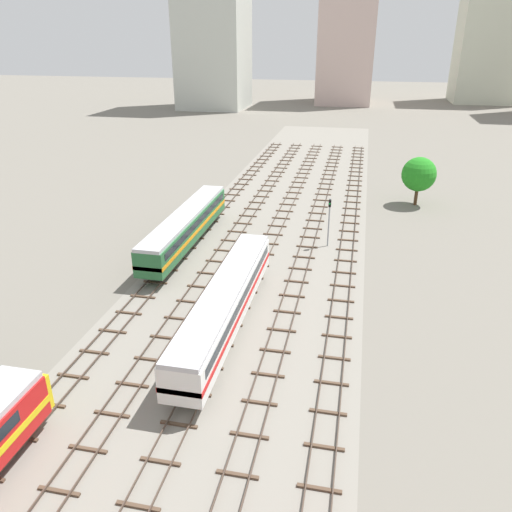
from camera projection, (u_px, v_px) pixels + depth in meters
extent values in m
plane|color=slate|center=(259.00, 264.00, 52.83)|extent=(480.00, 480.00, 0.00)
cube|color=gray|center=(259.00, 264.00, 52.82)|extent=(21.88, 176.00, 0.01)
cube|color=#47382D|center=(175.00, 251.00, 55.46)|extent=(0.07, 126.00, 0.15)
cube|color=#47382D|center=(188.00, 252.00, 55.19)|extent=(0.07, 126.00, 0.15)
cube|color=brown|center=(20.00, 437.00, 29.87)|extent=(2.40, 0.22, 0.14)
cube|color=brown|center=(49.00, 404.00, 32.55)|extent=(2.40, 0.22, 0.14)
cube|color=brown|center=(73.00, 376.00, 35.24)|extent=(2.40, 0.22, 0.14)
cube|color=brown|center=(94.00, 352.00, 37.93)|extent=(2.40, 0.22, 0.14)
cube|color=brown|center=(113.00, 331.00, 40.61)|extent=(2.40, 0.22, 0.14)
cube|color=brown|center=(129.00, 313.00, 43.30)|extent=(2.40, 0.22, 0.14)
cube|color=brown|center=(143.00, 297.00, 45.98)|extent=(2.40, 0.22, 0.14)
cube|color=brown|center=(155.00, 282.00, 48.67)|extent=(2.40, 0.22, 0.14)
cube|color=brown|center=(167.00, 269.00, 51.36)|extent=(2.40, 0.22, 0.14)
cube|color=brown|center=(177.00, 258.00, 54.04)|extent=(2.40, 0.22, 0.14)
cube|color=brown|center=(186.00, 247.00, 56.73)|extent=(2.40, 0.22, 0.14)
cube|color=brown|center=(194.00, 238.00, 59.41)|extent=(2.40, 0.22, 0.14)
cube|color=brown|center=(202.00, 229.00, 62.10)|extent=(2.40, 0.22, 0.14)
cube|color=brown|center=(209.00, 221.00, 64.79)|extent=(2.40, 0.22, 0.14)
cube|color=brown|center=(216.00, 214.00, 67.47)|extent=(2.40, 0.22, 0.14)
cube|color=brown|center=(222.00, 207.00, 70.16)|extent=(2.40, 0.22, 0.14)
cube|color=brown|center=(227.00, 201.00, 72.84)|extent=(2.40, 0.22, 0.14)
cube|color=brown|center=(232.00, 195.00, 75.53)|extent=(2.40, 0.22, 0.14)
cube|color=brown|center=(237.00, 189.00, 78.22)|extent=(2.40, 0.22, 0.14)
cube|color=brown|center=(241.00, 184.00, 80.90)|extent=(2.40, 0.22, 0.14)
cube|color=brown|center=(246.00, 179.00, 83.59)|extent=(2.40, 0.22, 0.14)
cube|color=brown|center=(250.00, 175.00, 86.27)|extent=(2.40, 0.22, 0.14)
cube|color=brown|center=(253.00, 171.00, 88.96)|extent=(2.40, 0.22, 0.14)
cube|color=brown|center=(257.00, 167.00, 91.65)|extent=(2.40, 0.22, 0.14)
cube|color=brown|center=(260.00, 163.00, 94.33)|extent=(2.40, 0.22, 0.14)
cube|color=brown|center=(263.00, 160.00, 97.02)|extent=(2.40, 0.22, 0.14)
cube|color=brown|center=(266.00, 156.00, 99.70)|extent=(2.40, 0.22, 0.14)
cube|color=brown|center=(269.00, 153.00, 102.39)|extent=(2.40, 0.22, 0.14)
cube|color=brown|center=(271.00, 150.00, 105.08)|extent=(2.40, 0.22, 0.14)
cube|color=brown|center=(274.00, 147.00, 107.76)|extent=(2.40, 0.22, 0.14)
cube|color=brown|center=(276.00, 144.00, 110.45)|extent=(2.40, 0.22, 0.14)
cube|color=#47382D|center=(214.00, 254.00, 54.62)|extent=(0.07, 126.00, 0.15)
cube|color=#47382D|center=(227.00, 255.00, 54.34)|extent=(0.07, 126.00, 0.15)
cube|color=brown|center=(59.00, 491.00, 26.34)|extent=(2.40, 0.22, 0.14)
cube|color=brown|center=(88.00, 449.00, 29.02)|extent=(2.40, 0.22, 0.14)
cube|color=brown|center=(112.00, 414.00, 31.71)|extent=(2.40, 0.22, 0.14)
cube|color=brown|center=(132.00, 385.00, 34.39)|extent=(2.40, 0.22, 0.14)
cube|color=brown|center=(150.00, 359.00, 37.08)|extent=(2.40, 0.22, 0.14)
cube|color=brown|center=(165.00, 337.00, 39.77)|extent=(2.40, 0.22, 0.14)
cube|color=brown|center=(178.00, 318.00, 42.45)|extent=(2.40, 0.22, 0.14)
cube|color=brown|center=(189.00, 302.00, 45.14)|extent=(2.40, 0.22, 0.14)
cube|color=brown|center=(199.00, 287.00, 47.82)|extent=(2.40, 0.22, 0.14)
cube|color=brown|center=(209.00, 273.00, 50.51)|extent=(2.40, 0.22, 0.14)
cube|color=brown|center=(217.00, 261.00, 53.20)|extent=(2.40, 0.22, 0.14)
cube|color=brown|center=(224.00, 251.00, 55.88)|extent=(2.40, 0.22, 0.14)
cube|color=brown|center=(231.00, 241.00, 58.57)|extent=(2.40, 0.22, 0.14)
cube|color=brown|center=(237.00, 232.00, 61.25)|extent=(2.40, 0.22, 0.14)
cube|color=brown|center=(243.00, 223.00, 63.94)|extent=(2.40, 0.22, 0.14)
cube|color=brown|center=(248.00, 216.00, 66.63)|extent=(2.40, 0.22, 0.14)
cube|color=brown|center=(253.00, 209.00, 69.31)|extent=(2.40, 0.22, 0.14)
cube|color=brown|center=(257.00, 202.00, 72.00)|extent=(2.40, 0.22, 0.14)
cube|color=brown|center=(261.00, 196.00, 74.68)|extent=(2.40, 0.22, 0.14)
cube|color=brown|center=(265.00, 191.00, 77.37)|extent=(2.40, 0.22, 0.14)
cube|color=brown|center=(269.00, 186.00, 80.06)|extent=(2.40, 0.22, 0.14)
cube|color=brown|center=(272.00, 181.00, 82.74)|extent=(2.40, 0.22, 0.14)
cube|color=brown|center=(275.00, 176.00, 85.43)|extent=(2.40, 0.22, 0.14)
cube|color=brown|center=(278.00, 172.00, 88.11)|extent=(2.40, 0.22, 0.14)
cube|color=brown|center=(281.00, 168.00, 90.80)|extent=(2.40, 0.22, 0.14)
cube|color=brown|center=(283.00, 164.00, 93.49)|extent=(2.40, 0.22, 0.14)
cube|color=brown|center=(286.00, 161.00, 96.17)|extent=(2.40, 0.22, 0.14)
cube|color=brown|center=(288.00, 157.00, 98.86)|extent=(2.40, 0.22, 0.14)
cube|color=brown|center=(290.00, 154.00, 101.54)|extent=(2.40, 0.22, 0.14)
cube|color=brown|center=(292.00, 151.00, 104.23)|extent=(2.40, 0.22, 0.14)
cube|color=brown|center=(294.00, 148.00, 106.92)|extent=(2.40, 0.22, 0.14)
cube|color=brown|center=(296.00, 145.00, 109.60)|extent=(2.40, 0.22, 0.14)
cube|color=#47382D|center=(254.00, 257.00, 53.77)|extent=(0.07, 126.00, 0.15)
cube|color=#47382D|center=(267.00, 259.00, 53.50)|extent=(0.07, 126.00, 0.15)
cube|color=brown|center=(138.00, 506.00, 25.49)|extent=(2.40, 0.22, 0.14)
cube|color=brown|center=(160.00, 462.00, 28.18)|extent=(2.40, 0.22, 0.14)
cube|color=brown|center=(179.00, 424.00, 30.86)|extent=(2.40, 0.22, 0.14)
cube|color=brown|center=(194.00, 393.00, 33.55)|extent=(2.40, 0.22, 0.14)
cube|color=brown|center=(207.00, 367.00, 36.23)|extent=(2.40, 0.22, 0.14)
cube|color=brown|center=(219.00, 344.00, 38.92)|extent=(2.40, 0.22, 0.14)
cube|color=brown|center=(229.00, 324.00, 41.61)|extent=(2.40, 0.22, 0.14)
cube|color=brown|center=(237.00, 307.00, 44.29)|extent=(2.40, 0.22, 0.14)
cube|color=brown|center=(245.00, 291.00, 46.98)|extent=(2.40, 0.22, 0.14)
cube|color=brown|center=(252.00, 277.00, 49.66)|extent=(2.40, 0.22, 0.14)
cube|color=brown|center=(258.00, 265.00, 52.35)|extent=(2.40, 0.22, 0.14)
cube|color=brown|center=(263.00, 254.00, 55.04)|extent=(2.40, 0.22, 0.14)
cube|color=brown|center=(268.00, 244.00, 57.72)|extent=(2.40, 0.22, 0.14)
cube|color=brown|center=(273.00, 234.00, 60.41)|extent=(2.40, 0.22, 0.14)
cube|color=brown|center=(277.00, 226.00, 63.09)|extent=(2.40, 0.22, 0.14)
cube|color=brown|center=(281.00, 218.00, 65.78)|extent=(2.40, 0.22, 0.14)
cube|color=brown|center=(285.00, 211.00, 68.47)|extent=(2.40, 0.22, 0.14)
cube|color=brown|center=(288.00, 204.00, 71.15)|extent=(2.40, 0.22, 0.14)
cube|color=brown|center=(291.00, 198.00, 73.84)|extent=(2.40, 0.22, 0.14)
cube|color=brown|center=(294.00, 193.00, 76.52)|extent=(2.40, 0.22, 0.14)
cube|color=brown|center=(296.00, 187.00, 79.21)|extent=(2.40, 0.22, 0.14)
cube|color=brown|center=(299.00, 182.00, 81.90)|extent=(2.40, 0.22, 0.14)
cube|color=brown|center=(301.00, 178.00, 84.58)|extent=(2.40, 0.22, 0.14)
cube|color=brown|center=(303.00, 173.00, 87.27)|extent=(2.40, 0.22, 0.14)
cube|color=brown|center=(305.00, 169.00, 89.95)|extent=(2.40, 0.22, 0.14)
cube|color=brown|center=(307.00, 165.00, 92.64)|extent=(2.40, 0.22, 0.14)
cube|color=brown|center=(309.00, 162.00, 95.33)|extent=(2.40, 0.22, 0.14)
cube|color=brown|center=(311.00, 158.00, 98.01)|extent=(2.40, 0.22, 0.14)
cube|color=brown|center=(312.00, 155.00, 100.70)|extent=(2.40, 0.22, 0.14)
cube|color=brown|center=(314.00, 152.00, 103.38)|extent=(2.40, 0.22, 0.14)
cube|color=brown|center=(315.00, 149.00, 106.07)|extent=(2.40, 0.22, 0.14)
cube|color=brown|center=(317.00, 146.00, 108.76)|extent=(2.40, 0.22, 0.14)
cube|color=#47382D|center=(295.00, 261.00, 52.92)|extent=(0.07, 126.00, 0.15)
cube|color=#47382D|center=(309.00, 262.00, 52.65)|extent=(0.07, 126.00, 0.15)
cube|color=brown|center=(237.00, 475.00, 27.33)|extent=(2.40, 0.22, 0.14)
cube|color=brown|center=(249.00, 435.00, 30.02)|extent=(2.40, 0.22, 0.14)
cube|color=brown|center=(259.00, 403.00, 32.70)|extent=(2.40, 0.22, 0.14)
cube|color=brown|center=(268.00, 375.00, 35.39)|extent=(2.40, 0.22, 0.14)
cube|color=brown|center=(275.00, 351.00, 38.07)|extent=(2.40, 0.22, 0.14)
cube|color=brown|center=(282.00, 330.00, 40.76)|extent=(2.40, 0.22, 0.14)
cube|color=brown|center=(287.00, 312.00, 43.45)|extent=(2.40, 0.22, 0.14)
cube|color=brown|center=(292.00, 296.00, 46.13)|extent=(2.40, 0.22, 0.14)
cube|color=brown|center=(296.00, 282.00, 48.82)|extent=(2.40, 0.22, 0.14)
cube|color=brown|center=(300.00, 269.00, 51.50)|extent=(2.40, 0.22, 0.14)
cube|color=brown|center=(304.00, 257.00, 54.19)|extent=(2.40, 0.22, 0.14)
cube|color=brown|center=(307.00, 247.00, 56.88)|extent=(2.40, 0.22, 0.14)
cube|color=brown|center=(310.00, 237.00, 59.56)|extent=(2.40, 0.22, 0.14)
cube|color=brown|center=(313.00, 229.00, 62.25)|extent=(2.40, 0.22, 0.14)
cube|color=brown|center=(315.00, 221.00, 64.93)|extent=(2.40, 0.22, 0.14)
cube|color=brown|center=(317.00, 213.00, 67.62)|extent=(2.40, 0.22, 0.14)
cube|color=brown|center=(319.00, 206.00, 70.31)|extent=(2.40, 0.22, 0.14)
cube|color=brown|center=(321.00, 200.00, 72.99)|extent=(2.40, 0.22, 0.14)
cube|color=brown|center=(323.00, 194.00, 75.68)|extent=(2.40, 0.22, 0.14)
cube|color=brown|center=(325.00, 189.00, 78.36)|extent=(2.40, 0.22, 0.14)
cube|color=brown|center=(326.00, 184.00, 81.05)|extent=(2.40, 0.22, 0.14)
cube|color=brown|center=(328.00, 179.00, 83.74)|extent=(2.40, 0.22, 0.14)
cube|color=brown|center=(329.00, 175.00, 86.42)|extent=(2.40, 0.22, 0.14)
cube|color=brown|center=(330.00, 170.00, 89.11)|extent=(2.40, 0.22, 0.14)
cube|color=brown|center=(331.00, 167.00, 91.79)|extent=(2.40, 0.22, 0.14)
cube|color=brown|center=(333.00, 163.00, 94.48)|extent=(2.40, 0.22, 0.14)
cube|color=brown|center=(334.00, 159.00, 97.17)|extent=(2.40, 0.22, 0.14)
cube|color=brown|center=(335.00, 156.00, 99.85)|extent=(2.40, 0.22, 0.14)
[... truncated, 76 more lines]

